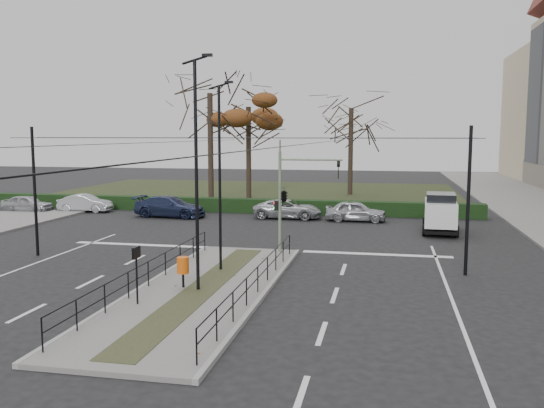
{
  "coord_description": "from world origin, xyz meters",
  "views": [
    {
      "loc": [
        6.44,
        -21.81,
        5.64
      ],
      "look_at": [
        0.79,
        6.13,
        2.19
      ],
      "focal_mm": 38.0,
      "sensor_mm": 36.0,
      "label": 1
    }
  ],
  "objects_px": {
    "parked_car_first": "(27,204)",
    "parked_car_second": "(85,203)",
    "litter_bin": "(183,266)",
    "streetlamp_median_near": "(197,173)",
    "bare_tree_near": "(210,101)",
    "rust_tree": "(248,107)",
    "bare_tree_center": "(351,114)",
    "traffic_light": "(286,194)",
    "parked_car_fourth": "(288,209)",
    "streetlamp_median_far": "(220,176)",
    "white_van": "(440,212)",
    "parked_car_fifth": "(356,211)",
    "parked_car_third": "(170,207)",
    "info_panel": "(136,259)"
  },
  "relations": [
    {
      "from": "traffic_light",
      "to": "litter_bin",
      "type": "bearing_deg",
      "value": -109.73
    },
    {
      "from": "litter_bin",
      "to": "parked_car_third",
      "type": "height_order",
      "value": "parked_car_third"
    },
    {
      "from": "streetlamp_median_far",
      "to": "rust_tree",
      "type": "distance_m",
      "value": 27.06
    },
    {
      "from": "litter_bin",
      "to": "streetlamp_median_near",
      "type": "xyz_separation_m",
      "value": [
        0.66,
        -0.23,
        3.39
      ]
    },
    {
      "from": "parked_car_fourth",
      "to": "bare_tree_center",
      "type": "xyz_separation_m",
      "value": [
        3.14,
        15.78,
        6.84
      ]
    },
    {
      "from": "bare_tree_center",
      "to": "parked_car_fourth",
      "type": "bearing_deg",
      "value": -101.25
    },
    {
      "from": "traffic_light",
      "to": "parked_car_fifth",
      "type": "xyz_separation_m",
      "value": [
        2.66,
        11.29,
        -2.21
      ]
    },
    {
      "from": "parked_car_third",
      "to": "white_van",
      "type": "xyz_separation_m",
      "value": [
        17.68,
        -2.93,
        0.48
      ]
    },
    {
      "from": "streetlamp_median_near",
      "to": "rust_tree",
      "type": "distance_m",
      "value": 30.08
    },
    {
      "from": "streetlamp_median_near",
      "to": "white_van",
      "type": "xyz_separation_m",
      "value": [
        9.54,
        15.06,
        -3.12
      ]
    },
    {
      "from": "bare_tree_center",
      "to": "litter_bin",
      "type": "bearing_deg",
      "value": -96.18
    },
    {
      "from": "traffic_light",
      "to": "rust_tree",
      "type": "distance_m",
      "value": 23.82
    },
    {
      "from": "traffic_light",
      "to": "bare_tree_center",
      "type": "relative_size",
      "value": 0.45
    },
    {
      "from": "white_van",
      "to": "litter_bin",
      "type": "bearing_deg",
      "value": -124.52
    },
    {
      "from": "streetlamp_median_near",
      "to": "parked_car_first",
      "type": "height_order",
      "value": "streetlamp_median_near"
    },
    {
      "from": "info_panel",
      "to": "parked_car_third",
      "type": "xyz_separation_m",
      "value": [
        -6.72,
        20.02,
        -0.91
      ]
    },
    {
      "from": "streetlamp_median_far",
      "to": "parked_car_third",
      "type": "height_order",
      "value": "streetlamp_median_far"
    },
    {
      "from": "litter_bin",
      "to": "bare_tree_center",
      "type": "bearing_deg",
      "value": 83.82
    },
    {
      "from": "litter_bin",
      "to": "parked_car_fourth",
      "type": "bearing_deg",
      "value": 88.17
    },
    {
      "from": "streetlamp_median_far",
      "to": "white_van",
      "type": "height_order",
      "value": "streetlamp_median_far"
    },
    {
      "from": "litter_bin",
      "to": "parked_car_second",
      "type": "xyz_separation_m",
      "value": [
        -14.56,
        19.04,
        -0.29
      ]
    },
    {
      "from": "parked_car_fifth",
      "to": "parked_car_third",
      "type": "bearing_deg",
      "value": 92.28
    },
    {
      "from": "rust_tree",
      "to": "parked_car_first",
      "type": "bearing_deg",
      "value": -141.55
    },
    {
      "from": "litter_bin",
      "to": "parked_car_second",
      "type": "relative_size",
      "value": 0.29
    },
    {
      "from": "bare_tree_center",
      "to": "parked_car_fifth",
      "type": "distance_m",
      "value": 17.65
    },
    {
      "from": "info_panel",
      "to": "white_van",
      "type": "relative_size",
      "value": 0.44
    },
    {
      "from": "streetlamp_median_far",
      "to": "bare_tree_near",
      "type": "distance_m",
      "value": 23.97
    },
    {
      "from": "litter_bin",
      "to": "parked_car_fourth",
      "type": "xyz_separation_m",
      "value": [
        0.6,
        18.74,
        -0.29
      ]
    },
    {
      "from": "parked_car_fourth",
      "to": "bare_tree_near",
      "type": "relative_size",
      "value": 0.39
    },
    {
      "from": "bare_tree_near",
      "to": "parked_car_fifth",
      "type": "bearing_deg",
      "value": -30.07
    },
    {
      "from": "parked_car_first",
      "to": "white_van",
      "type": "distance_m",
      "value": 29.03
    },
    {
      "from": "streetlamp_median_near",
      "to": "parked_car_fourth",
      "type": "relative_size",
      "value": 1.79
    },
    {
      "from": "traffic_light",
      "to": "parked_car_second",
      "type": "xyz_separation_m",
      "value": [
        -17.08,
        12.02,
        -2.24
      ]
    },
    {
      "from": "streetlamp_median_near",
      "to": "bare_tree_near",
      "type": "height_order",
      "value": "bare_tree_near"
    },
    {
      "from": "parked_car_fifth",
      "to": "parked_car_second",
      "type": "bearing_deg",
      "value": 87.68
    },
    {
      "from": "streetlamp_median_near",
      "to": "streetlamp_median_far",
      "type": "distance_m",
      "value": 3.15
    },
    {
      "from": "streetlamp_median_far",
      "to": "parked_car_second",
      "type": "bearing_deg",
      "value": 133.15
    },
    {
      "from": "streetlamp_median_far",
      "to": "bare_tree_center",
      "type": "xyz_separation_m",
      "value": [
        3.17,
        31.62,
        3.48
      ]
    },
    {
      "from": "streetlamp_median_near",
      "to": "white_van",
      "type": "bearing_deg",
      "value": 57.64
    },
    {
      "from": "parked_car_second",
      "to": "rust_tree",
      "type": "xyz_separation_m",
      "value": [
        9.89,
        10.1,
        7.35
      ]
    },
    {
      "from": "rust_tree",
      "to": "bare_tree_near",
      "type": "xyz_separation_m",
      "value": [
        -2.21,
        -3.86,
        0.29
      ]
    },
    {
      "from": "rust_tree",
      "to": "bare_tree_center",
      "type": "height_order",
      "value": "bare_tree_center"
    },
    {
      "from": "streetlamp_median_near",
      "to": "info_panel",
      "type": "bearing_deg",
      "value": -124.84
    },
    {
      "from": "parked_car_second",
      "to": "rust_tree",
      "type": "height_order",
      "value": "rust_tree"
    },
    {
      "from": "parked_car_second",
      "to": "parked_car_fifth",
      "type": "height_order",
      "value": "parked_car_fifth"
    },
    {
      "from": "traffic_light",
      "to": "bare_tree_center",
      "type": "distance_m",
      "value": 27.92
    },
    {
      "from": "streetlamp_median_near",
      "to": "bare_tree_near",
      "type": "xyz_separation_m",
      "value": [
        -7.54,
        25.51,
        3.95
      ]
    },
    {
      "from": "parked_car_second",
      "to": "bare_tree_near",
      "type": "distance_m",
      "value": 12.5
    },
    {
      "from": "streetlamp_median_near",
      "to": "parked_car_third",
      "type": "bearing_deg",
      "value": 114.34
    },
    {
      "from": "parked_car_first",
      "to": "parked_car_second",
      "type": "xyz_separation_m",
      "value": [
        4.08,
        0.99,
        0.01
      ]
    }
  ]
}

